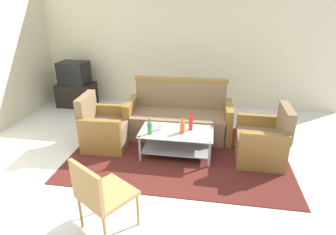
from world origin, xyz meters
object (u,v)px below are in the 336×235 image
at_px(bottle_green, 150,128).
at_px(cup, 160,127).
at_px(couch, 179,118).
at_px(television, 74,73).
at_px(armchair_left, 105,129).
at_px(tv_stand, 77,95).
at_px(bottle_red, 191,122).
at_px(armchair_right, 262,142).
at_px(coffee_table, 176,139).
at_px(bottle_orange, 182,128).
at_px(wicker_chair, 99,192).

relative_size(bottle_green, cup, 2.54).
xyz_separation_m(couch, cup, (-0.21, -0.71, 0.14)).
bearing_deg(television, cup, 146.29).
bearing_deg(cup, bottle_green, -127.02).
bearing_deg(armchair_left, tv_stand, -144.72).
bearing_deg(television, bottle_red, 152.50).
bearing_deg(tv_stand, armchair_right, -24.74).
distance_m(couch, coffee_table, 0.72).
height_order(armchair_right, bottle_red, armchair_right).
height_order(bottle_orange, tv_stand, bottle_orange).
bearing_deg(tv_stand, coffee_table, -36.01).
distance_m(bottle_green, wicker_chair, 1.51).
bearing_deg(tv_stand, couch, -24.24).
distance_m(bottle_red, wicker_chair, 1.89).
bearing_deg(coffee_table, bottle_orange, -30.89).
xyz_separation_m(armchair_left, coffee_table, (1.20, -0.15, -0.02)).
distance_m(armchair_right, cup, 1.54).
bearing_deg(coffee_table, wicker_chair, -108.31).
bearing_deg(couch, wicker_chair, 77.08).
distance_m(bottle_orange, cup, 0.36).
bearing_deg(bottle_red, couch, 112.12).
distance_m(couch, armchair_right, 1.47).
bearing_deg(bottle_red, armchair_right, -0.33).
bearing_deg(bottle_red, tv_stand, 147.39).
height_order(armchair_right, cup, armchair_right).
xyz_separation_m(couch, bottle_orange, (0.14, -0.77, 0.19)).
bearing_deg(couch, television, -25.45).
distance_m(bottle_orange, bottle_red, 0.18).
bearing_deg(armchair_left, armchair_right, 85.81).
height_order(cup, television, television).
relative_size(armchair_left, armchair_right, 1.00).
height_order(couch, bottle_green, couch).
bearing_deg(armchair_left, bottle_red, 84.94).
height_order(bottle_red, cup, bottle_red).
xyz_separation_m(bottle_orange, tv_stand, (-2.61, 1.88, -0.24)).
bearing_deg(coffee_table, cup, 177.25).
bearing_deg(bottle_red, wicker_chair, -113.34).
bearing_deg(bottle_orange, wicker_chair, -111.75).
relative_size(bottle_orange, tv_stand, 0.31).
distance_m(coffee_table, cup, 0.32).
bearing_deg(armchair_right, television, 66.25).
bearing_deg(tv_stand, bottle_orange, -35.84).
height_order(coffee_table, bottle_green, bottle_green).
xyz_separation_m(couch, bottle_red, (0.26, -0.63, 0.22)).
xyz_separation_m(coffee_table, bottle_red, (0.20, 0.09, 0.26)).
xyz_separation_m(armchair_left, television, (-1.32, 1.69, 0.47)).
xyz_separation_m(armchair_left, bottle_orange, (1.29, -0.20, 0.22)).
bearing_deg(bottle_green, armchair_right, 7.89).
xyz_separation_m(television, wicker_chair, (1.97, -3.48, -0.27)).
bearing_deg(bottle_orange, tv_stand, 144.16).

